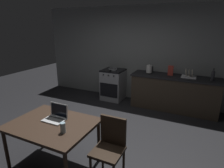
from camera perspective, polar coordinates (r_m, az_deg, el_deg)
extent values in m
plane|color=black|center=(3.78, -6.59, -16.60)|extent=(12.00, 12.00, 0.00)
cube|color=gray|center=(5.40, 10.10, 8.59)|extent=(6.40, 0.10, 2.63)
cube|color=#382D23|center=(5.11, 18.08, -2.77)|extent=(2.10, 0.60, 0.85)
cube|color=black|center=(4.99, 18.54, 2.05)|extent=(2.16, 0.64, 0.04)
cube|color=gray|center=(5.56, 0.38, -0.31)|extent=(0.60, 0.60, 0.85)
cube|color=black|center=(5.44, 0.39, 4.17)|extent=(0.60, 0.60, 0.04)
cube|color=black|center=(5.32, -1.02, -1.92)|extent=(0.54, 0.01, 0.39)
cylinder|color=black|center=(5.26, -2.65, 2.79)|extent=(0.04, 0.02, 0.04)
cylinder|color=black|center=(5.19, -1.09, 2.60)|extent=(0.04, 0.02, 0.04)
cylinder|color=black|center=(5.12, 0.51, 2.41)|extent=(0.04, 0.02, 0.04)
cube|color=#332319|center=(2.94, -17.54, -11.46)|extent=(1.20, 0.91, 0.04)
cylinder|color=#332319|center=(3.28, -29.18, -17.30)|extent=(0.05, 0.05, 0.70)
cylinder|color=#332319|center=(3.70, -19.14, -11.94)|extent=(0.05, 0.05, 0.70)
cylinder|color=#332319|center=(3.12, -4.00, -16.84)|extent=(0.05, 0.05, 0.70)
cube|color=#2D2116|center=(2.72, -1.35, -19.71)|extent=(0.40, 0.40, 0.04)
cube|color=#2D2116|center=(2.72, 0.37, -13.78)|extent=(0.38, 0.04, 0.42)
cylinder|color=#2D2116|center=(3.05, -2.83, -20.77)|extent=(0.04, 0.04, 0.44)
cylinder|color=#2D2116|center=(2.93, 3.52, -22.52)|extent=(0.04, 0.04, 0.44)
cube|color=silver|center=(2.98, -17.01, -10.35)|extent=(0.32, 0.22, 0.02)
cube|color=black|center=(2.99, -16.83, -10.06)|extent=(0.28, 0.12, 0.00)
cube|color=silver|center=(3.01, -15.66, -7.54)|extent=(0.32, 0.03, 0.21)
cube|color=black|center=(3.01, -15.73, -7.58)|extent=(0.29, 0.02, 0.18)
cylinder|color=black|center=(5.09, 11.07, 3.29)|extent=(0.16, 0.16, 0.02)
cylinder|color=silver|center=(5.07, 11.14, 4.45)|extent=(0.15, 0.15, 0.19)
cylinder|color=silver|center=(5.05, 11.21, 5.59)|extent=(0.09, 0.09, 0.02)
cube|color=black|center=(5.05, 12.13, 4.44)|extent=(0.02, 0.02, 0.13)
cylinder|color=#2D2D33|center=(4.89, 28.09, 2.06)|extent=(0.08, 0.08, 0.20)
cone|color=#2D2D33|center=(4.86, 28.30, 3.53)|extent=(0.08, 0.08, 0.06)
cylinder|color=black|center=(4.85, 28.37, 3.99)|extent=(0.03, 0.03, 0.02)
cylinder|color=gray|center=(5.42, 0.30, 4.39)|extent=(0.23, 0.23, 0.01)
torus|color=gray|center=(5.41, 0.30, 4.71)|extent=(0.25, 0.25, 0.02)
cylinder|color=black|center=(5.23, -0.67, 4.09)|extent=(0.02, 0.18, 0.02)
cylinder|color=#99B7C6|center=(2.62, -14.57, -12.60)|extent=(0.07, 0.07, 0.14)
cube|color=#B2382D|center=(4.99, 17.24, 3.89)|extent=(0.13, 0.05, 0.25)
cube|color=silver|center=(4.95, 22.10, 2.00)|extent=(0.34, 0.26, 0.03)
cylinder|color=beige|center=(4.93, 21.42, 3.28)|extent=(0.04, 0.18, 0.18)
cylinder|color=beige|center=(4.93, 22.23, 3.18)|extent=(0.04, 0.18, 0.18)
cylinder|color=beige|center=(4.93, 23.04, 3.08)|extent=(0.04, 0.18, 0.18)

